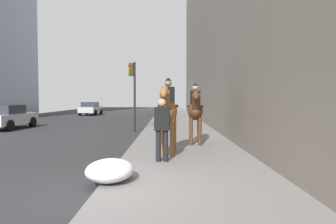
{
  "coord_description": "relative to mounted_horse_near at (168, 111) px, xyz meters",
  "views": [
    {
      "loc": [
        -5.81,
        -1.36,
        1.82
      ],
      "look_at": [
        4.0,
        -1.35,
        1.4
      ],
      "focal_mm": 33.66,
      "sensor_mm": 36.0,
      "label": 1
    }
  ],
  "objects": [
    {
      "name": "car_near_lane",
      "position": [
        8.99,
        9.5,
        -0.71
      ],
      "size": [
        4.35,
        2.02,
        1.44
      ],
      "rotation": [
        0.0,
        0.0,
        -0.05
      ],
      "color": "silver",
      "rests_on": "ground"
    },
    {
      "name": "mounted_horse_near",
      "position": [
        0.0,
        0.0,
        0.0
      ],
      "size": [
        2.15,
        0.7,
        2.35
      ],
      "rotation": [
        0.0,
        0.0,
        3.04
      ],
      "color": "brown",
      "rests_on": "sidewalk_slab"
    },
    {
      "name": "sidewalk_slab",
      "position": [
        -3.78,
        -0.59,
        -1.38
      ],
      "size": [
        120.0,
        3.86,
        0.12
      ],
      "primitive_type": "cube",
      "color": "slate",
      "rests_on": "ground"
    },
    {
      "name": "mounted_horse_far",
      "position": [
        2.14,
        -1.03,
        -0.06
      ],
      "size": [
        2.15,
        0.64,
        2.28
      ],
      "rotation": [
        0.0,
        0.0,
        3.09
      ],
      "color": "#4C2B16",
      "rests_on": "sidewalk_slab"
    },
    {
      "name": "snow_pile_near",
      "position": [
        -3.16,
        1.19,
        -1.1
      ],
      "size": [
        1.28,
        0.98,
        0.44
      ],
      "primitive_type": "ellipsoid",
      "color": "white",
      "rests_on": "sidewalk_slab"
    },
    {
      "name": "car_mid_lane",
      "position": [
        24.94,
        8.51,
        -0.7
      ],
      "size": [
        4.3,
        1.94,
        1.44
      ],
      "rotation": [
        0.0,
        0.0,
        -0.02
      ],
      "color": "#B7BABF",
      "rests_on": "ground"
    },
    {
      "name": "traffic_light_near_curb",
      "position": [
        7.67,
        1.92,
        1.11
      ],
      "size": [
        0.2,
        0.44,
        3.81
      ],
      "color": "black",
      "rests_on": "ground"
    },
    {
      "name": "pedestrian_greeting",
      "position": [
        -1.17,
        0.15,
        -0.35
      ],
      "size": [
        0.29,
        0.42,
        1.7
      ],
      "rotation": [
        0.0,
        0.0,
        -0.07
      ],
      "color": "black",
      "rests_on": "sidewalk_slab"
    }
  ]
}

